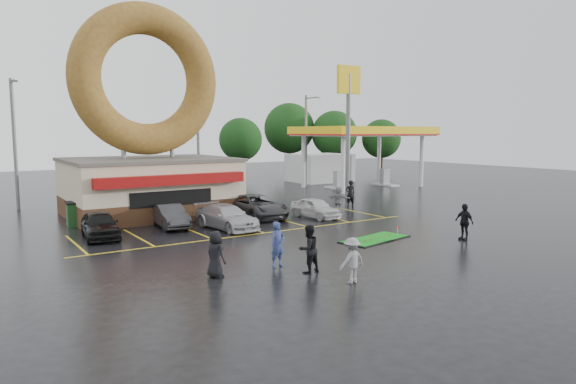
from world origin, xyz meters
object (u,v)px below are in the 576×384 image
gas_station (344,149)px  car_silver (227,217)px  car_white (315,208)px  person_cameraman (464,222)px  shell_sign (348,107)px  car_dgrey (170,216)px  streetlight_right (306,138)px  streetlight_left (15,141)px  donut_shop (148,146)px  streetlight_mid (199,139)px  car_black (100,225)px  car_grey (256,206)px  person_blue (278,244)px  putting_green (375,239)px  dumpster (84,214)px

gas_station → car_silver: gas_station is taller
car_white → person_cameraman: size_ratio=2.02×
shell_sign → car_dgrey: 18.39m
shell_sign → person_cameraman: (-5.57, -15.62, -6.46)m
shell_sign → gas_station: bearing=51.9°
streetlight_right → car_silver: (-17.10, -16.28, -4.12)m
streetlight_left → car_silver: (8.90, -14.28, -4.12)m
streetlight_right → car_silver: size_ratio=1.97×
shell_sign → donut_shop: bearing=176.5°
streetlight_mid → shell_sign: bearing=-44.7°
car_black → person_cameraman: 18.39m
car_grey → person_blue: 12.04m
car_black → person_cameraman: size_ratio=2.21×
streetlight_right → car_silver: bearing=-136.4°
streetlight_mid → streetlight_right: same height
donut_shop → person_blue: donut_shop is taller
gas_station → putting_green: bearing=-126.3°
shell_sign → streetlight_left: 24.46m
person_blue → shell_sign: bearing=34.1°
shell_sign → car_black: shell_sign is taller
person_cameraman → shell_sign: bearing=163.1°
shell_sign → dumpster: shell_sign is taller
gas_station → car_white: size_ratio=3.69×
streetlight_left → streetlight_mid: same height
car_dgrey → putting_green: 11.59m
car_white → person_cameraman: person_cameraman is taller
streetlight_left → car_black: streetlight_left is taller
donut_shop → gas_station: bearing=19.1°
car_grey → dumpster: car_grey is taller
car_silver → car_white: size_ratio=1.23×
car_white → car_black: bearing=171.2°
car_black → dumpster: bearing=94.4°
car_silver → dumpster: (-6.40, 5.68, -0.01)m
gas_station → dumpster: 29.29m
car_grey → dumpster: size_ratio=2.89×
gas_station → car_black: size_ratio=3.38×
donut_shop → gas_station: donut_shop is taller
car_white → person_blue: bearing=-137.9°
car_dgrey → car_white: size_ratio=1.06×
car_grey → putting_green: (1.64, -9.13, -0.69)m
putting_green → car_white: bearing=78.3°
car_black → person_cameraman: bearing=-28.6°
car_black → car_silver: (6.54, -1.26, -0.03)m
streetlight_right → car_grey: size_ratio=1.73×
car_grey → putting_green: 9.30m
streetlight_right → putting_green: streetlight_right is taller
donut_shop → person_cameraman: donut_shop is taller
person_cameraman → dumpster: 21.12m
gas_station → streetlight_left: 30.04m
car_silver → dumpster: bearing=130.5°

